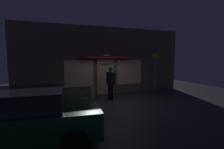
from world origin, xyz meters
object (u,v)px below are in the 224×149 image
(person_with_umbrella, at_px, (111,71))
(parked_car, at_px, (15,117))
(street_sign_post, at_px, (155,70))
(sidewalk_bollard, at_px, (93,93))

(person_with_umbrella, height_order, parked_car, person_with_umbrella)
(parked_car, xyz_separation_m, street_sign_post, (7.00, 4.17, 0.75))
(parked_car, bearing_deg, person_with_umbrella, 47.19)
(parked_car, relative_size, sidewalk_bollard, 7.17)
(person_with_umbrella, bearing_deg, street_sign_post, 79.49)
(sidewalk_bollard, bearing_deg, street_sign_post, -0.74)
(person_with_umbrella, bearing_deg, parked_car, -68.08)
(parked_car, bearing_deg, street_sign_post, 34.75)
(street_sign_post, bearing_deg, person_with_umbrella, -169.22)
(person_with_umbrella, xyz_separation_m, parked_car, (-3.78, -3.55, -0.84))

